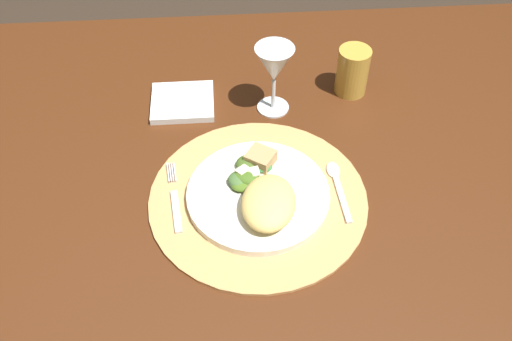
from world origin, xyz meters
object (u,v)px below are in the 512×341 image
object	(u,v)px
dining_table	(242,195)
dinner_plate	(258,195)
napkin	(183,102)
spoon	(337,181)
amber_tumbler	(352,71)
wine_glass	(274,67)
fork	(175,200)

from	to	relation	value
dining_table	dinner_plate	bearing A→B (deg)	-76.00
dinner_plate	napkin	xyz separation A→B (m)	(-0.13, 0.26, -0.01)
spoon	amber_tumbler	bearing A→B (deg)	74.40
wine_glass	amber_tumbler	xyz separation A→B (m)	(0.16, 0.04, -0.05)
fork	wine_glass	distance (m)	0.31
dining_table	spoon	size ratio (longest dim) A/B	10.22
dining_table	fork	size ratio (longest dim) A/B	9.06
fork	amber_tumbler	xyz separation A→B (m)	(0.35, 0.28, 0.04)
dining_table	amber_tumbler	xyz separation A→B (m)	(0.24, 0.18, 0.15)
napkin	amber_tumbler	world-z (taller)	amber_tumbler
amber_tumbler	dining_table	bearing A→B (deg)	-142.05
napkin	amber_tumbler	distance (m)	0.35
dining_table	wine_glass	xyz separation A→B (m)	(0.07, 0.14, 0.20)
dinner_plate	dining_table	bearing A→B (deg)	104.00
dining_table	dinner_plate	size ratio (longest dim) A/B	5.80
dining_table	napkin	bearing A→B (deg)	123.84
dinner_plate	fork	world-z (taller)	dinner_plate
dinner_plate	amber_tumbler	world-z (taller)	amber_tumbler
dinner_plate	amber_tumbler	xyz separation A→B (m)	(0.21, 0.28, 0.04)
spoon	napkin	world-z (taller)	napkin
fork	spoon	bearing A→B (deg)	4.25
napkin	spoon	bearing A→B (deg)	-40.57
fork	napkin	size ratio (longest dim) A/B	1.26
fork	spoon	xyz separation A→B (m)	(0.28, 0.02, 0.00)
dinner_plate	wine_glass	distance (m)	0.26
dining_table	wine_glass	size ratio (longest dim) A/B	9.85
dinner_plate	wine_glass	size ratio (longest dim) A/B	1.70
dinner_plate	amber_tumbler	size ratio (longest dim) A/B	2.45
dining_table	spoon	xyz separation A→B (m)	(0.16, -0.07, 0.11)
napkin	wine_glass	bearing A→B (deg)	-7.44
dining_table	fork	xyz separation A→B (m)	(-0.12, -0.09, 0.11)
dining_table	fork	bearing A→B (deg)	-142.29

